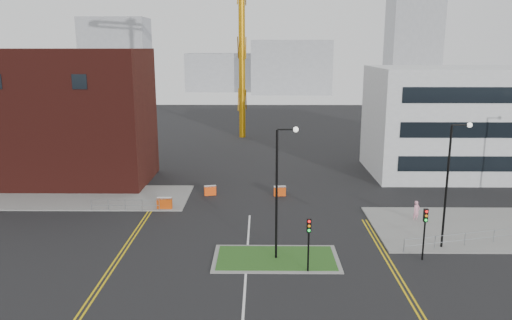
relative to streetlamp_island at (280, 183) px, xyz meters
The scene contains 23 objects.
pavement_left 26.80m from the streetlamp_island, 147.78° to the left, with size 28.00×8.00×0.12m, color slate.
island_kerb 5.38m from the streetlamp_island, behind, with size 8.60×4.60×0.08m, color slate.
grass_island 5.36m from the streetlamp_island, behind, with size 8.00×4.00×0.12m, color #28531B.
brick_building 32.20m from the streetlamp_island, 141.56° to the left, with size 24.20×10.07×14.24m.
office_block 33.78m from the streetlamp_island, 45.22° to the left, with size 25.00×12.20×12.00m.
streetlamp_island is the anchor object (origin of this frame).
streetlamp_right_near 12.17m from the streetlamp_island, ahead, with size 1.46×0.36×9.18m.
traffic_light_island 3.92m from the streetlamp_island, 48.59° to the right, with size 0.28×0.33×3.65m.
traffic_light_right 10.19m from the streetlamp_island, ahead, with size 0.28×0.33×3.65m.
railing_left 17.22m from the streetlamp_island, 142.89° to the left, with size 6.05×0.05×1.10m.
centre_line 8.38m from the streetlamp_island, 110.29° to the right, with size 0.15×30.00×0.01m, color silver.
yellow_left_a 12.61m from the streetlamp_island, 169.89° to the left, with size 0.12×24.00×0.01m, color gold.
yellow_left_b 12.35m from the streetlamp_island, 169.62° to the left, with size 0.12×24.00×0.01m, color gold.
yellow_right_a 9.29m from the streetlamp_island, 15.36° to the right, with size 0.12×20.00×0.01m, color gold.
yellow_right_b 9.53m from the streetlamp_island, 14.78° to the right, with size 0.12×20.00×0.01m, color gold.
skyline_a 119.82m from the streetlamp_island, 110.65° to the left, with size 18.00×12.00×22.00m, color gray.
skyline_b 122.28m from the streetlamp_island, 86.35° to the left, with size 24.00×12.00×16.00m, color gray.
skyline_c 124.87m from the streetlamp_island, 69.91° to the left, with size 14.00×12.00×28.00m, color gray.
skyline_d 132.40m from the streetlamp_island, 94.43° to the left, with size 30.00×12.00×12.00m, color gray.
pedestrian 14.67m from the streetlamp_island, 33.36° to the left, with size 0.64×0.42×1.77m, color pink.
barrier_left 15.19m from the streetlamp_island, 133.10° to the left, with size 1.34×0.45×1.12m.
barrier_mid 16.93m from the streetlamp_island, 112.56° to the left, with size 1.20×0.63×0.96m.
barrier_right 15.62m from the streetlamp_island, 87.75° to the left, with size 1.19×0.49×0.97m.
Camera 1 is at (0.93, -23.80, 14.25)m, focal length 35.00 mm.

